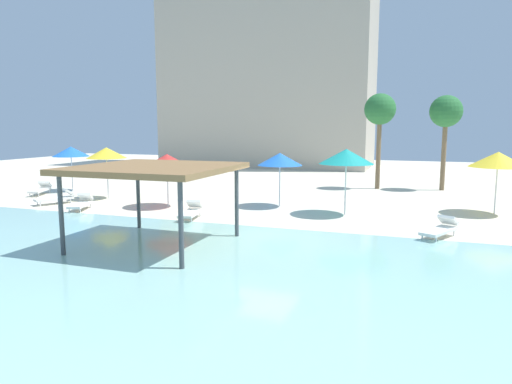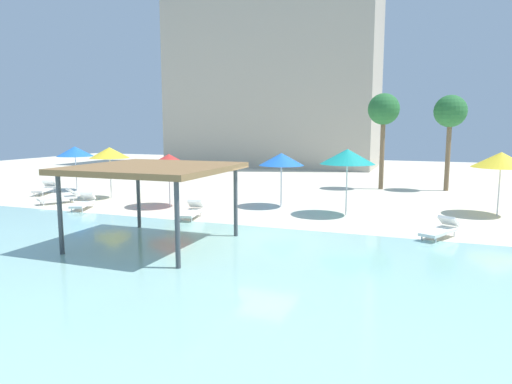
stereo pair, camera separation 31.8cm
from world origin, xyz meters
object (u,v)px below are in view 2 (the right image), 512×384
(palm_tree_1, at_px, (450,113))
(shade_pavilion, at_px, (153,170))
(beach_umbrella_blue_5, at_px, (281,159))
(beach_umbrella_teal_7, at_px, (347,157))
(beach_umbrella_blue_4, at_px, (75,151))
(lounge_chair_1, at_px, (192,211))
(lounge_chair_5, at_px, (45,188))
(beach_umbrella_yellow_0, at_px, (501,160))
(palm_tree_0, at_px, (384,111))
(beach_umbrella_yellow_1, at_px, (109,153))
(lounge_chair_3, at_px, (84,202))
(lounge_chair_6, at_px, (61,197))
(beach_umbrella_red_6, at_px, (169,161))
(lounge_chair_0, at_px, (441,229))

(palm_tree_1, bearing_deg, shade_pavilion, -117.96)
(beach_umbrella_blue_5, relative_size, beach_umbrella_teal_7, 0.90)
(beach_umbrella_blue_4, relative_size, beach_umbrella_teal_7, 0.92)
(shade_pavilion, height_order, lounge_chair_1, shade_pavilion)
(beach_umbrella_blue_5, height_order, lounge_chair_5, beach_umbrella_blue_5)
(beach_umbrella_yellow_0, xyz_separation_m, beach_umbrella_teal_7, (-6.22, -2.37, 0.14))
(lounge_chair_5, bearing_deg, palm_tree_0, 95.21)
(beach_umbrella_yellow_1, xyz_separation_m, lounge_chair_1, (6.73, -3.39, -2.13))
(beach_umbrella_teal_7, height_order, palm_tree_1, palm_tree_1)
(lounge_chair_3, bearing_deg, beach_umbrella_yellow_1, 175.24)
(beach_umbrella_yellow_1, distance_m, lounge_chair_6, 3.37)
(beach_umbrella_blue_5, height_order, palm_tree_1, palm_tree_1)
(lounge_chair_6, bearing_deg, lounge_chair_5, -94.33)
(beach_umbrella_red_6, height_order, lounge_chair_6, beach_umbrella_red_6)
(beach_umbrella_red_6, distance_m, lounge_chair_1, 3.79)
(beach_umbrella_teal_7, bearing_deg, lounge_chair_3, -166.12)
(shade_pavilion, relative_size, beach_umbrella_blue_4, 1.76)
(palm_tree_0, xyz_separation_m, palm_tree_1, (3.77, 0.64, -0.14))
(lounge_chair_5, height_order, palm_tree_0, palm_tree_0)
(lounge_chair_3, bearing_deg, lounge_chair_1, 67.23)
(lounge_chair_5, xyz_separation_m, palm_tree_0, (17.83, 9.02, 4.43))
(beach_umbrella_yellow_1, relative_size, lounge_chair_3, 1.39)
(palm_tree_1, bearing_deg, beach_umbrella_blue_5, -130.56)
(beach_umbrella_yellow_0, xyz_separation_m, lounge_chair_1, (-12.16, -5.45, -2.09))
(beach_umbrella_yellow_0, bearing_deg, beach_umbrella_teal_7, -159.17)
(beach_umbrella_yellow_1, relative_size, lounge_chair_6, 1.42)
(beach_umbrella_blue_4, distance_m, lounge_chair_5, 2.78)
(lounge_chair_0, bearing_deg, palm_tree_0, -139.67)
(shade_pavilion, height_order, beach_umbrella_yellow_0, beach_umbrella_yellow_0)
(beach_umbrella_yellow_0, height_order, beach_umbrella_blue_5, beach_umbrella_yellow_0)
(lounge_chair_5, bearing_deg, beach_umbrella_blue_4, 135.82)
(shade_pavilion, xyz_separation_m, lounge_chair_1, (-1.02, 4.36, -2.14))
(beach_umbrella_teal_7, distance_m, palm_tree_0, 9.60)
(beach_umbrella_blue_5, bearing_deg, lounge_chair_6, -164.63)
(beach_umbrella_blue_4, bearing_deg, beach_umbrella_yellow_0, 0.77)
(lounge_chair_1, bearing_deg, beach_umbrella_teal_7, 105.49)
(beach_umbrella_teal_7, relative_size, lounge_chair_6, 1.49)
(shade_pavilion, bearing_deg, lounge_chair_0, 26.15)
(beach_umbrella_teal_7, distance_m, lounge_chair_1, 7.05)
(lounge_chair_6, bearing_deg, beach_umbrella_yellow_0, 132.18)
(shade_pavilion, relative_size, beach_umbrella_teal_7, 1.62)
(lounge_chair_1, bearing_deg, lounge_chair_5, -118.68)
(lounge_chair_1, xyz_separation_m, lounge_chair_5, (-11.33, 3.40, 0.00))
(shade_pavilion, xyz_separation_m, beach_umbrella_yellow_0, (11.14, 9.82, -0.05))
(shade_pavilion, distance_m, beach_umbrella_teal_7, 8.93)
(lounge_chair_5, bearing_deg, lounge_chair_0, 59.01)
(beach_umbrella_yellow_1, xyz_separation_m, beach_umbrella_teal_7, (12.66, -0.30, 0.10))
(lounge_chair_6, distance_m, palm_tree_1, 22.29)
(shade_pavilion, height_order, palm_tree_0, palm_tree_0)
(beach_umbrella_blue_5, distance_m, lounge_chair_0, 8.50)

